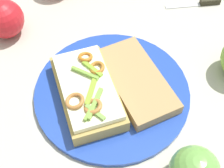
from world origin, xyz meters
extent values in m
plane|color=#B6B2A3|center=(0.00, 0.00, 0.00)|extent=(2.00, 2.00, 0.00)
cylinder|color=#2447B0|center=(0.00, 0.00, 0.01)|extent=(0.28, 0.28, 0.01)
cube|color=tan|center=(0.03, 0.03, 0.02)|extent=(0.19, 0.19, 0.03)
cube|color=#EBE8C0|center=(0.03, 0.03, 0.04)|extent=(0.17, 0.17, 0.01)
torus|color=#C1752A|center=(0.03, -0.01, 0.05)|extent=(0.04, 0.04, 0.01)
torus|color=#B57539|center=(0.03, 0.07, 0.05)|extent=(0.05, 0.05, 0.01)
torus|color=#C26B20|center=(0.06, -0.02, 0.05)|extent=(0.04, 0.04, 0.01)
torus|color=#B6783B|center=(0.00, 0.07, 0.05)|extent=(0.04, 0.04, 0.02)
cube|color=#87B732|center=(0.04, 0.00, 0.05)|extent=(0.04, 0.02, 0.01)
cube|color=#8AAE31|center=(0.02, 0.04, 0.05)|extent=(0.02, 0.06, 0.01)
cube|color=#7DB043|center=(0.00, 0.08, 0.05)|extent=(0.01, 0.04, 0.01)
cube|color=#7FB041|center=(0.04, 0.02, 0.05)|extent=(0.05, 0.01, 0.01)
cube|color=#7AA849|center=(-0.01, 0.07, 0.05)|extent=(0.04, 0.02, 0.01)
cube|color=#7CA842|center=(0.00, 0.06, 0.05)|extent=(0.02, 0.06, 0.01)
cube|color=tan|center=(-0.03, -0.03, 0.02)|extent=(0.19, 0.18, 0.02)
sphere|color=red|center=(0.26, -0.04, 0.04)|extent=(0.09, 0.09, 0.08)
cube|color=silver|center=(-0.04, -0.28, 0.00)|extent=(0.07, 0.05, 0.00)
cube|color=#322E1F|center=(-0.09, -0.32, 0.01)|extent=(0.04, 0.04, 0.01)
camera|label=1|loc=(-0.15, 0.29, 0.49)|focal=51.72mm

